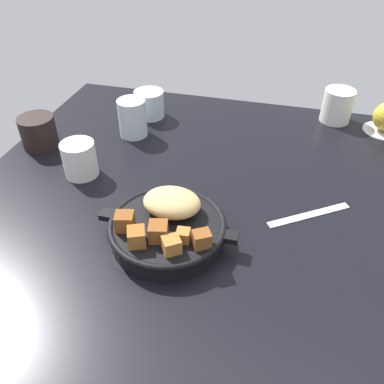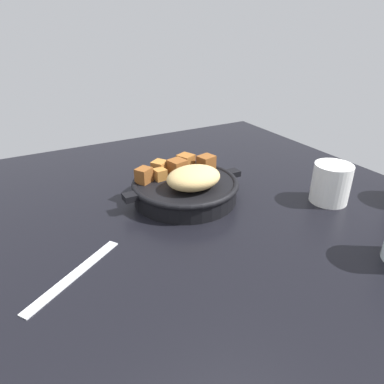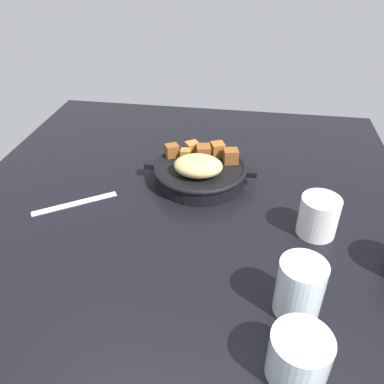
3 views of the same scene
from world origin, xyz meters
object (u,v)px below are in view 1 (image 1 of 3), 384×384
ceramic_mug_white (337,106)px  coffee_mug_dark (38,132)px  cast_iron_skillet (168,226)px  butter_knife (309,215)px  water_glass_tall (133,118)px  white_creamer_pitcher (80,159)px  water_glass_short (149,104)px

ceramic_mug_white → coffee_mug_dark: 76.36cm
cast_iron_skillet → butter_knife: bearing=27.4°
water_glass_tall → white_creamer_pitcher: water_glass_tall is taller
butter_knife → coffee_mug_dark: bearing=137.0°
water_glass_tall → water_glass_short: (0.62, 10.59, -1.13)cm
cast_iron_skillet → water_glass_short: size_ratio=3.19×
cast_iron_skillet → butter_knife: 28.00cm
coffee_mug_dark → white_creamer_pitcher: (15.17, -8.41, 0.10)cm
cast_iron_skillet → water_glass_short: 48.01cm
water_glass_short → white_creamer_pitcher: (-5.42, -29.76, 0.35)cm
water_glass_tall → coffee_mug_dark: (-19.96, -10.75, -0.89)cm
coffee_mug_dark → water_glass_tall: bearing=28.3°
water_glass_short → cast_iron_skillet: bearing=-66.8°
butter_knife → ceramic_mug_white: 41.93cm
butter_knife → water_glass_tall: 49.09cm
water_glass_tall → water_glass_short: water_glass_tall is taller
cast_iron_skillet → coffee_mug_dark: 45.60cm
coffee_mug_dark → butter_knife: bearing=-8.8°
white_creamer_pitcher → coffee_mug_dark: bearing=151.0°
butter_knife → ceramic_mug_white: (5.37, 41.38, 4.16)cm
white_creamer_pitcher → butter_knife: bearing=-1.8°
cast_iron_skillet → water_glass_tall: bearing=120.2°
butter_knife → water_glass_short: water_glass_short is taller
cast_iron_skillet → white_creamer_pitcher: cast_iron_skillet is taller
ceramic_mug_white → butter_knife: bearing=-97.4°
butter_knife → white_creamer_pitcher: (-49.06, 1.56, 3.72)cm
cast_iron_skillet → butter_knife: (24.74, 12.82, -2.80)cm
butter_knife → white_creamer_pitcher: 49.23cm
ceramic_mug_white → coffee_mug_dark: bearing=-155.7°
butter_knife → water_glass_short: 53.83cm
butter_knife → coffee_mug_dark: (-64.23, 9.97, 3.62)cm
cast_iron_skillet → white_creamer_pitcher: 28.27cm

